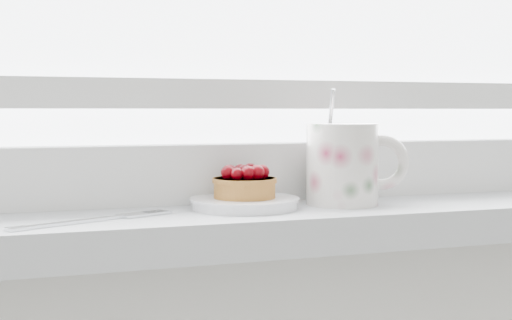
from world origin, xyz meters
name	(u,v)px	position (x,y,z in m)	size (l,w,h in m)	color
saucer	(245,203)	(0.02, 1.90, 0.95)	(0.12, 0.12, 0.01)	white
raspberry_tart	(245,183)	(0.02, 1.90, 0.97)	(0.07, 0.07, 0.04)	#935820
floral_mug	(345,162)	(0.15, 1.89, 0.99)	(0.13, 0.11, 0.14)	silver
fork	(93,220)	(-0.15, 1.86, 0.94)	(0.17, 0.09, 0.00)	silver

